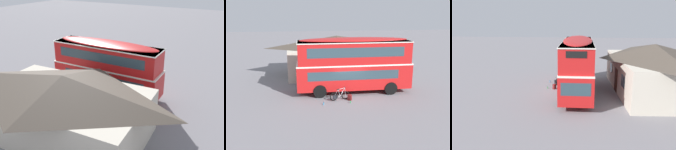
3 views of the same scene
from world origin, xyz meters
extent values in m
plane|color=slate|center=(0.00, 0.00, 0.00)|extent=(120.00, 120.00, 0.00)
cylinder|color=black|center=(3.62, 1.92, 0.55)|extent=(1.10, 0.29, 1.10)
cylinder|color=black|center=(3.64, -0.46, 0.55)|extent=(1.10, 0.29, 1.10)
cylinder|color=black|center=(-2.45, 1.87, 0.55)|extent=(1.10, 0.29, 1.10)
cylinder|color=black|center=(-2.43, -0.51, 0.55)|extent=(1.10, 0.29, 1.10)
cube|color=red|center=(0.59, 0.70, 1.52)|extent=(9.82, 2.58, 2.10)
cube|color=white|center=(0.59, 0.70, 2.60)|extent=(9.84, 2.60, 0.12)
cube|color=red|center=(0.59, 0.70, 3.58)|extent=(9.53, 2.53, 1.90)
ellipsoid|color=red|center=(0.59, 0.70, 4.61)|extent=(9.33, 2.47, 0.36)
cube|color=#2D424C|center=(5.48, 0.74, 1.77)|extent=(0.08, 2.05, 0.90)
cube|color=black|center=(5.35, 0.74, 4.10)|extent=(0.07, 1.38, 0.44)
cube|color=#2D424C|center=(0.40, -0.54, 1.82)|extent=(7.65, 0.10, 0.76)
cube|color=#2D424C|center=(0.60, -0.51, 3.73)|extent=(8.04, 0.10, 0.80)
cube|color=#2D424C|center=(0.38, 1.94, 1.82)|extent=(7.65, 0.10, 0.76)
cube|color=#2D424C|center=(0.58, 1.92, 3.73)|extent=(8.04, 0.10, 0.80)
cube|color=white|center=(0.59, 0.70, 4.49)|extent=(9.63, 2.61, 0.08)
torus|color=black|center=(-0.40, -1.13, 0.34)|extent=(0.68, 0.24, 0.68)
torus|color=black|center=(-1.38, -1.38, 0.34)|extent=(0.68, 0.24, 0.68)
cylinder|color=#B2B2B7|center=(-0.40, -1.13, 0.34)|extent=(0.07, 0.11, 0.05)
cylinder|color=#B2B2B7|center=(-1.38, -1.38, 0.34)|extent=(0.07, 0.11, 0.05)
cylinder|color=#B7B7BC|center=(-0.67, -1.19, 0.63)|extent=(0.45, 0.15, 0.72)
cylinder|color=#B7B7BC|center=(-0.73, -1.21, 0.93)|extent=(0.56, 0.18, 0.13)
cylinder|color=#B7B7BC|center=(-0.94, -1.26, 0.58)|extent=(0.18, 0.08, 0.61)
cylinder|color=#B7B7BC|center=(-1.13, -1.31, 0.31)|extent=(0.52, 0.16, 0.09)
cylinder|color=#B7B7BC|center=(-1.20, -1.33, 0.61)|extent=(0.40, 0.12, 0.56)
cylinder|color=#B7B7BC|center=(-0.43, -1.13, 0.66)|extent=(0.10, 0.05, 0.65)
cylinder|color=black|center=(-0.46, -1.14, 1.03)|extent=(0.14, 0.45, 0.03)
ellipsoid|color=black|center=(-1.03, -1.29, 0.92)|extent=(0.28, 0.16, 0.06)
cube|color=black|center=(-1.32, -1.53, 0.36)|extent=(0.31, 0.20, 0.32)
cylinder|color=silver|center=(-0.67, -1.19, 0.63)|extent=(0.07, 0.07, 0.18)
cube|color=maroon|center=(-0.10, -1.44, 0.23)|extent=(0.37, 0.34, 0.46)
ellipsoid|color=maroon|center=(-0.10, -1.44, 0.46)|extent=(0.35, 0.33, 0.10)
cube|color=#471111|center=(-0.16, -1.55, 0.16)|extent=(0.20, 0.14, 0.16)
cylinder|color=black|center=(0.03, -1.38, 0.23)|extent=(0.05, 0.05, 0.36)
cylinder|color=black|center=(-0.10, -1.30, 0.23)|extent=(0.05, 0.05, 0.36)
cylinder|color=green|center=(-0.15, -2.08, 0.10)|extent=(0.07, 0.07, 0.20)
cylinder|color=black|center=(-0.15, -2.08, 0.21)|extent=(0.04, 0.04, 0.03)
cylinder|color=#338CBF|center=(-2.26, -2.18, 0.11)|extent=(0.08, 0.08, 0.22)
cylinder|color=black|center=(-2.26, -2.18, 0.23)|extent=(0.05, 0.05, 0.03)
cube|color=beige|center=(-0.09, 7.33, 1.52)|extent=(11.09, 6.99, 3.04)
pyramid|color=#4C4238|center=(-0.09, 7.33, 3.65)|extent=(11.51, 7.41, 1.22)
cube|color=#3D2319|center=(0.09, 4.12, 1.05)|extent=(1.10, 0.10, 2.10)
cube|color=#2D424C|center=(-2.60, 3.98, 1.67)|extent=(1.10, 0.10, 0.90)
cube|color=#2D424C|center=(2.77, 4.27, 1.67)|extent=(1.10, 0.10, 0.90)
camera|label=1|loc=(-9.80, 18.16, 10.23)|focal=39.62mm
camera|label=2|loc=(-3.51, -20.42, 7.29)|focal=40.68mm
camera|label=3|loc=(19.95, 1.22, 6.37)|focal=36.40mm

